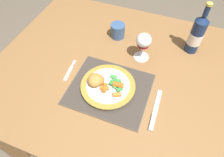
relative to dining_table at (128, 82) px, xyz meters
The scene contains 12 objects.
ground_plane 0.65m from the dining_table, ahead, with size 6.00×6.00×0.00m, color brown.
dining_table is the anchor object (origin of this frame).
placemat 0.16m from the dining_table, 110.02° to the right, with size 0.34×0.29×0.01m.
dinner_plate 0.17m from the dining_table, 113.29° to the right, with size 0.23×0.23×0.02m.
breaded_croquettes 0.21m from the dining_table, 127.97° to the right, with size 0.09×0.09×0.04m.
green_beans_pile 0.16m from the dining_table, 102.88° to the right, with size 0.07×0.08×0.02m.
glazed_carrots 0.19m from the dining_table, 102.04° to the right, with size 0.09×0.07×0.02m.
fork 0.29m from the dining_table, 157.68° to the right, with size 0.03×0.13×0.01m.
table_knife 0.25m from the dining_table, 46.78° to the right, with size 0.02×0.19×0.01m.
wine_glass 0.22m from the dining_table, 74.85° to the left, with size 0.07×0.07×0.14m.
bottle 0.39m from the dining_table, 44.57° to the left, with size 0.06×0.06×0.26m.
drinking_cup 0.28m from the dining_table, 122.04° to the left, with size 0.07×0.07×0.07m.
Camera 1 is at (0.14, -0.57, 1.44)m, focal length 32.00 mm.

